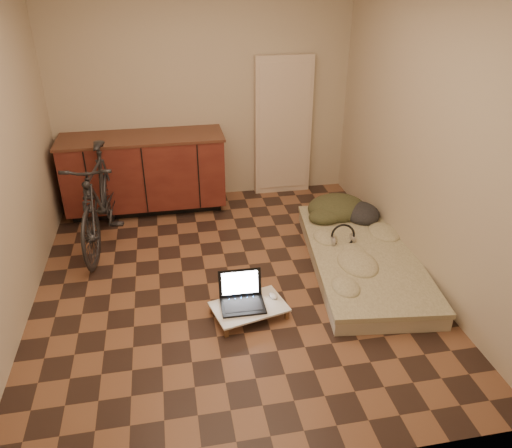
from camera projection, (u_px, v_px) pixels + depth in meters
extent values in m
cube|color=brown|center=(231.00, 281.00, 4.67)|extent=(3.50, 4.00, 0.00)
cube|color=#C3B196|center=(203.00, 92.00, 5.79)|extent=(3.50, 0.00, 2.60)
cube|color=#C3B196|center=(286.00, 290.00, 2.32)|extent=(3.50, 0.00, 2.60)
cube|color=#C3B196|center=(426.00, 136.00, 4.35)|extent=(0.00, 4.00, 2.60)
cube|color=black|center=(149.00, 204.00, 6.03)|extent=(1.70, 0.48, 0.10)
cube|color=#4E1A16|center=(145.00, 171.00, 5.78)|extent=(1.80, 0.60, 0.78)
cube|color=#532C1E|center=(141.00, 137.00, 5.59)|extent=(1.84, 0.62, 0.03)
cube|color=beige|center=(283.00, 127.00, 6.11)|extent=(0.70, 0.10, 1.70)
imported|color=black|center=(99.00, 194.00, 5.07)|extent=(0.69, 1.76, 1.11)
cube|color=#B6AC92|center=(362.00, 261.00, 4.86)|extent=(1.20, 2.12, 0.13)
cube|color=beige|center=(363.00, 253.00, 4.82)|extent=(1.22, 2.14, 0.05)
cube|color=brown|center=(226.00, 332.00, 3.96)|extent=(0.04, 0.04, 0.08)
cube|color=brown|center=(212.00, 309.00, 4.23)|extent=(0.04, 0.04, 0.08)
cube|color=brown|center=(287.00, 314.00, 4.16)|extent=(0.04, 0.04, 0.08)
cube|color=brown|center=(270.00, 293.00, 4.43)|extent=(0.04, 0.04, 0.08)
cube|color=white|center=(249.00, 307.00, 4.17)|extent=(0.68, 0.52, 0.02)
cube|color=black|center=(243.00, 306.00, 4.15)|extent=(0.37, 0.27, 0.02)
cube|color=black|center=(240.00, 283.00, 4.23)|extent=(0.37, 0.08, 0.23)
cube|color=white|center=(240.00, 283.00, 4.23)|extent=(0.31, 0.06, 0.19)
ellipsoid|color=white|center=(273.00, 295.00, 4.27)|extent=(0.09, 0.12, 0.04)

